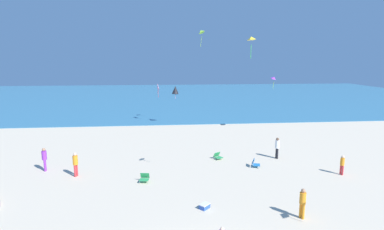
# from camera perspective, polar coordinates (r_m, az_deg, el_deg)

# --- Properties ---
(ground_plane) EXTENTS (120.00, 120.00, 0.00)m
(ground_plane) POSITION_cam_1_polar(r_m,az_deg,el_deg) (21.04, -0.54, -11.65)
(ground_plane) COLOR beige
(ocean_water) EXTENTS (120.00, 60.00, 0.05)m
(ocean_water) POSITION_cam_1_polar(r_m,az_deg,el_deg) (66.88, -3.98, 3.55)
(ocean_water) COLOR teal
(ocean_water) RESTS_ON ground_plane
(beach_chair_near_camera) EXTENTS (0.75, 0.75, 0.62)m
(beach_chair_near_camera) POSITION_cam_1_polar(r_m,az_deg,el_deg) (23.39, 11.67, -8.83)
(beach_chair_near_camera) COLOR #2370B2
(beach_chair_near_camera) RESTS_ON ground_plane
(beach_chair_far_left) EXTENTS (0.65, 0.66, 0.59)m
(beach_chair_far_left) POSITION_cam_1_polar(r_m,az_deg,el_deg) (20.53, -8.85, -11.49)
(beach_chair_far_left) COLOR #2D9956
(beach_chair_far_left) RESTS_ON ground_plane
(beach_chair_mid_beach) EXTENTS (0.81, 0.83, 0.55)m
(beach_chair_mid_beach) POSITION_cam_1_polar(r_m,az_deg,el_deg) (24.79, 4.84, -7.64)
(beach_chair_mid_beach) COLOR #2D9956
(beach_chair_mid_beach) RESTS_ON ground_plane
(cooler_box) EXTENTS (0.65, 0.65, 0.27)m
(cooler_box) POSITION_cam_1_polar(r_m,az_deg,el_deg) (17.07, 2.38, -16.64)
(cooler_box) COLOR #2D56B7
(cooler_box) RESTS_ON ground_plane
(person_0) EXTENTS (0.41, 0.41, 1.58)m
(person_0) POSITION_cam_1_polar(r_m,az_deg,el_deg) (16.75, 19.95, -14.90)
(person_0) COLOR orange
(person_0) RESTS_ON ground_plane
(person_2) EXTENTS (0.43, 0.43, 1.68)m
(person_2) POSITION_cam_1_polar(r_m,az_deg,el_deg) (22.43, -20.94, -8.32)
(person_2) COLOR red
(person_2) RESTS_ON ground_plane
(person_4) EXTENTS (0.35, 0.35, 1.72)m
(person_4) POSITION_cam_1_polar(r_m,az_deg,el_deg) (25.57, 15.62, -5.68)
(person_4) COLOR black
(person_4) RESTS_ON ground_plane
(person_5) EXTENTS (0.41, 0.41, 1.70)m
(person_5) POSITION_cam_1_polar(r_m,az_deg,el_deg) (24.35, -25.84, -7.19)
(person_5) COLOR purple
(person_5) RESTS_ON ground_plane
(person_6) EXTENTS (0.36, 0.36, 1.39)m
(person_6) POSITION_cam_1_polar(r_m,az_deg,el_deg) (23.70, 26.24, -8.15)
(person_6) COLOR red
(person_6) RESTS_ON ground_plane
(kite_pink) EXTENTS (0.22, 1.01, 1.65)m
(kite_pink) POSITION_cam_1_polar(r_m,az_deg,el_deg) (38.24, -6.36, 4.94)
(kite_pink) COLOR pink
(kite_lime) EXTENTS (0.93, 0.99, 1.88)m
(kite_lime) POSITION_cam_1_polar(r_m,az_deg,el_deg) (35.27, 1.63, 15.26)
(kite_lime) COLOR #99DB33
(kite_black) EXTENTS (1.01, 1.14, 1.59)m
(kite_black) POSITION_cam_1_polar(r_m,az_deg,el_deg) (36.79, -3.13, 4.69)
(kite_black) COLOR black
(kite_purple) EXTENTS (0.81, 0.82, 1.34)m
(kite_purple) POSITION_cam_1_polar(r_m,az_deg,el_deg) (33.46, 15.07, 6.70)
(kite_purple) COLOR purple
(kite_yellow) EXTENTS (0.57, 0.62, 1.18)m
(kite_yellow) POSITION_cam_1_polar(r_m,az_deg,el_deg) (17.17, 10.98, 13.84)
(kite_yellow) COLOR yellow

